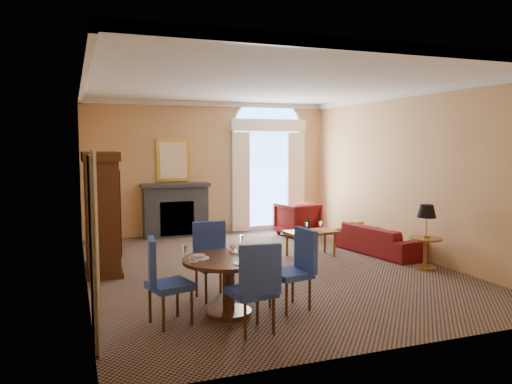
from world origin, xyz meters
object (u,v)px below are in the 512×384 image
object	(u,v)px
armoire	(102,215)
side_table	(426,229)
sofa	(380,240)
armchair	(297,219)
coffee_table	(311,233)
dining_table	(229,273)

from	to	relation	value
armoire	side_table	world-z (taller)	armoire
sofa	armchair	size ratio (longest dim) A/B	2.22
sofa	coffee_table	world-z (taller)	coffee_table
sofa	side_table	world-z (taller)	side_table
dining_table	armchair	size ratio (longest dim) A/B	1.36
armoire	sofa	distance (m)	5.33
dining_table	armchair	bearing A→B (deg)	56.24
armchair	side_table	distance (m)	3.77
armchair	coffee_table	xyz separation A→B (m)	(-0.70, -2.12, 0.06)
sofa	armoire	bearing A→B (deg)	76.69
coffee_table	side_table	distance (m)	2.15
dining_table	coffee_table	distance (m)	3.63
armoire	sofa	world-z (taller)	armoire
armoire	side_table	distance (m)	5.58
armchair	coffee_table	world-z (taller)	coffee_table
side_table	sofa	bearing A→B (deg)	92.18
dining_table	side_table	xyz separation A→B (m)	(3.94, 1.08, 0.16)
armoire	dining_table	size ratio (longest dim) A/B	1.75
coffee_table	dining_table	bearing A→B (deg)	-136.82
armoire	coffee_table	bearing A→B (deg)	-1.34
sofa	dining_table	bearing A→B (deg)	112.06
dining_table	sofa	xyz separation A→B (m)	(3.89, 2.39, -0.26)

